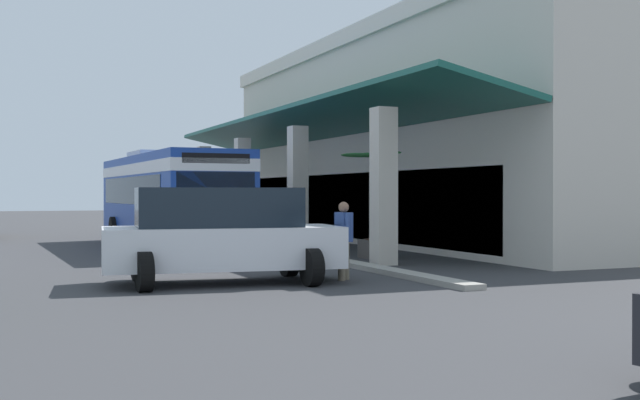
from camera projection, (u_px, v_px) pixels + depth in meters
ground at (374, 240)px, 30.98m from camera, size 120.00×120.00×0.00m
curb_strip at (244, 243)px, 28.46m from camera, size 29.47×0.50×0.12m
plaza_building at (469, 141)px, 32.17m from camera, size 24.86×15.08×8.01m
transit_bus at (168, 193)px, 26.64m from camera, size 11.28×3.04×3.34m
parked_suv_white at (221, 234)px, 16.11m from camera, size 3.09×5.00×1.97m
pedestrian at (344, 236)px, 16.75m from camera, size 0.67×0.33×1.67m
potted_palm at (376, 230)px, 22.42m from camera, size 1.71×1.83×3.12m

